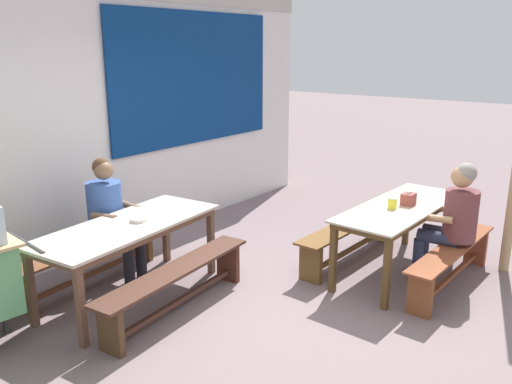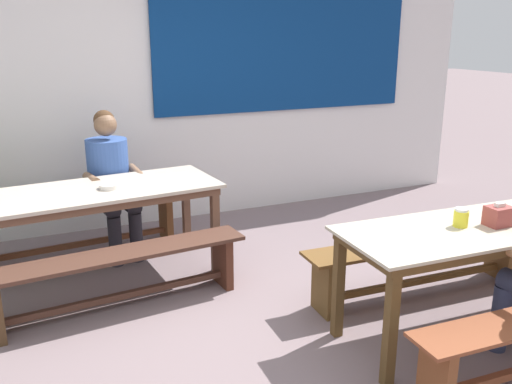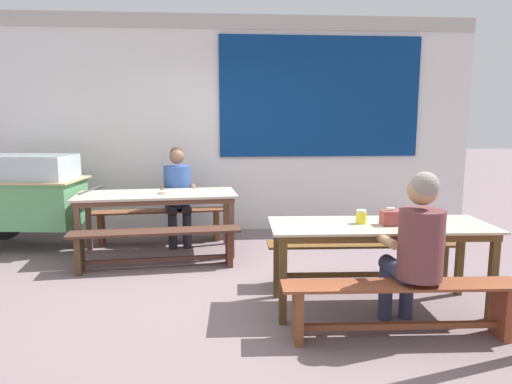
% 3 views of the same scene
% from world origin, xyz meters
% --- Properties ---
extents(ground_plane, '(40.00, 40.00, 0.00)m').
position_xyz_m(ground_plane, '(0.00, 0.00, 0.00)').
color(ground_plane, slate).
extents(backdrop_wall, '(7.05, 0.23, 3.03)m').
position_xyz_m(backdrop_wall, '(0.07, 2.54, 1.59)').
color(backdrop_wall, silver).
rests_on(backdrop_wall, ground_plane).
extents(dining_table_far, '(1.92, 0.91, 0.74)m').
position_xyz_m(dining_table_far, '(-0.89, 1.30, 0.67)').
color(dining_table_far, '#C2B4A1').
rests_on(dining_table_far, ground_plane).
extents(dining_table_near, '(1.87, 0.75, 0.74)m').
position_xyz_m(dining_table_near, '(1.19, -0.49, 0.67)').
color(dining_table_near, '#BEB49C').
rests_on(dining_table_near, ground_plane).
extents(bench_far_back, '(1.75, 0.43, 0.43)m').
position_xyz_m(bench_far_back, '(-0.94, 1.87, 0.28)').
color(bench_far_back, brown).
rests_on(bench_far_back, ground_plane).
extents(bench_far_front, '(1.84, 0.45, 0.43)m').
position_xyz_m(bench_far_front, '(-0.84, 0.73, 0.29)').
color(bench_far_front, '#482B20').
rests_on(bench_far_front, ground_plane).
extents(bench_near_back, '(1.83, 0.36, 0.43)m').
position_xyz_m(bench_near_back, '(1.22, 0.08, 0.28)').
color(bench_near_back, brown).
rests_on(bench_near_back, ground_plane).
extents(bench_near_front, '(1.77, 0.33, 0.43)m').
position_xyz_m(bench_near_front, '(1.17, -1.06, 0.28)').
color(bench_near_front, brown).
rests_on(bench_near_front, ground_plane).
extents(person_center_facing, '(0.50, 0.60, 1.25)m').
position_xyz_m(person_center_facing, '(-0.69, 1.82, 0.70)').
color(person_center_facing, '#25232B').
rests_on(person_center_facing, ground_plane).
extents(person_near_front, '(0.45, 0.58, 1.25)m').
position_xyz_m(person_near_front, '(1.29, -1.00, 0.71)').
color(person_near_front, '#2F3550').
rests_on(person_near_front, ground_plane).
extents(tissue_box, '(0.15, 0.12, 0.15)m').
position_xyz_m(tissue_box, '(1.26, -0.54, 0.80)').
color(tissue_box, brown).
rests_on(tissue_box, dining_table_near).
extents(condiment_jar, '(0.09, 0.09, 0.12)m').
position_xyz_m(condiment_jar, '(1.04, -0.46, 0.80)').
color(condiment_jar, yellow).
rests_on(condiment_jar, dining_table_near).
extents(soup_bowl, '(0.16, 0.16, 0.04)m').
position_xyz_m(soup_bowl, '(-0.79, 1.26, 0.76)').
color(soup_bowl, silver).
rests_on(soup_bowl, dining_table_far).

